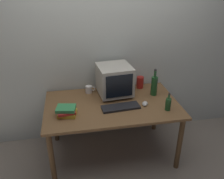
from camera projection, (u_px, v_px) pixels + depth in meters
ground_plane at (112, 152)px, 2.99m from camera, size 6.00×6.00×0.00m
back_wall at (104, 45)px, 2.88m from camera, size 4.00×0.08×2.50m
desk at (112, 109)px, 2.71m from camera, size 1.50×0.89×0.71m
crt_monitor at (114, 80)px, 2.79m from camera, size 0.42×0.42×0.37m
keyboard at (121, 107)px, 2.58m from camera, size 0.43×0.18×0.02m
computer_mouse at (145, 104)px, 2.64m from camera, size 0.09×0.12×0.04m
bottle_tall at (154, 85)px, 2.81m from camera, size 0.08×0.08×0.34m
bottle_short at (168, 104)px, 2.52m from camera, size 0.06×0.06×0.20m
book_stack at (67, 111)px, 2.44m from camera, size 0.22×0.19×0.10m
mug at (89, 89)px, 2.90m from camera, size 0.12×0.08×0.09m
metal_canister at (140, 82)px, 3.01m from camera, size 0.09×0.09×0.15m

